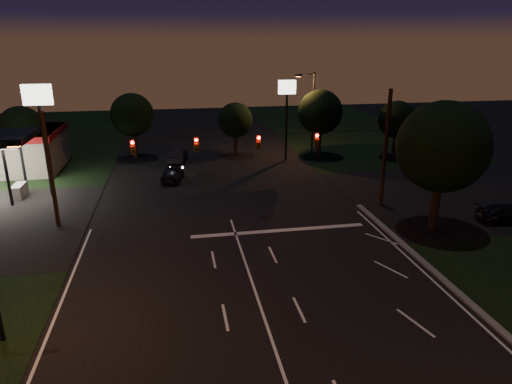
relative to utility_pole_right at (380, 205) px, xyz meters
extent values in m
plane|color=black|center=(-12.00, -15.00, 0.00)|extent=(140.00, 140.00, 0.00)
cube|color=black|center=(8.00, 1.00, 0.00)|extent=(20.00, 16.00, 0.02)
cube|color=silver|center=(-9.00, -3.50, 0.01)|extent=(12.00, 0.50, 0.01)
cylinder|color=black|center=(0.00, 0.00, 0.00)|extent=(0.30, 0.30, 9.00)
cylinder|color=black|center=(-24.00, 0.00, 0.00)|extent=(0.28, 0.28, 8.00)
cylinder|color=black|center=(-12.00, 0.00, 6.00)|extent=(24.00, 0.03, 0.03)
cylinder|color=black|center=(-12.00, 0.00, 6.50)|extent=(24.00, 0.02, 0.02)
cube|color=#3F3307|center=(-18.50, 0.00, 5.45)|extent=(0.32, 0.26, 1.00)
sphere|color=#FF0705|center=(-18.50, -0.16, 5.78)|extent=(0.22, 0.22, 0.22)
sphere|color=black|center=(-18.50, -0.16, 5.45)|extent=(0.20, 0.20, 0.20)
sphere|color=black|center=(-18.50, -0.16, 5.12)|extent=(0.20, 0.20, 0.20)
cube|color=#3F3307|center=(-14.20, 0.00, 5.45)|extent=(0.32, 0.26, 1.00)
sphere|color=#FF0705|center=(-14.20, -0.16, 5.78)|extent=(0.22, 0.22, 0.22)
sphere|color=black|center=(-14.20, -0.16, 5.45)|extent=(0.20, 0.20, 0.20)
sphere|color=black|center=(-14.20, -0.16, 5.12)|extent=(0.20, 0.20, 0.20)
cube|color=#3F3307|center=(-9.80, 0.00, 5.45)|extent=(0.32, 0.26, 1.00)
sphere|color=#FF0705|center=(-9.80, -0.16, 5.78)|extent=(0.22, 0.22, 0.22)
sphere|color=black|center=(-9.80, -0.16, 5.45)|extent=(0.20, 0.20, 0.20)
sphere|color=black|center=(-9.80, -0.16, 5.12)|extent=(0.20, 0.20, 0.20)
cube|color=#3F3307|center=(-5.50, 0.00, 5.45)|extent=(0.32, 0.26, 1.00)
sphere|color=#FF0705|center=(-5.50, -0.16, 5.78)|extent=(0.22, 0.22, 0.22)
sphere|color=black|center=(-5.50, -0.16, 5.45)|extent=(0.20, 0.20, 0.20)
sphere|color=black|center=(-5.50, -0.16, 5.12)|extent=(0.20, 0.20, 0.20)
cube|color=gray|center=(-28.50, 7.00, 0.55)|extent=(0.80, 2.00, 1.10)
cylinder|color=black|center=(-28.50, 5.00, 2.40)|extent=(0.24, 0.24, 4.80)
cylinder|color=black|center=(-28.50, 9.00, 2.40)|extent=(0.24, 0.24, 4.80)
cylinder|color=black|center=(-26.00, 7.00, 3.75)|extent=(0.24, 0.24, 7.50)
cube|color=white|center=(-26.00, 7.00, 8.30)|extent=(2.20, 0.30, 1.60)
cylinder|color=black|center=(-4.00, 15.00, 3.50)|extent=(0.24, 0.24, 7.00)
cube|color=white|center=(-4.00, 15.00, 7.70)|extent=(1.80, 0.30, 1.40)
cube|color=black|center=(-21.70, -13.00, 8.70)|extent=(0.60, 0.35, 0.22)
cube|color=orange|center=(-21.70, -13.00, 8.58)|extent=(0.45, 0.25, 0.04)
cylinder|color=black|center=(-0.50, 17.00, 4.50)|extent=(0.20, 0.20, 9.00)
cylinder|color=black|center=(-1.40, 17.00, 8.80)|extent=(1.80, 0.12, 0.12)
cube|color=black|center=(-2.30, 17.00, 8.70)|extent=(0.60, 0.35, 0.22)
cube|color=orange|center=(-2.30, 17.00, 8.58)|extent=(0.45, 0.25, 0.04)
cylinder|color=black|center=(1.50, -5.00, 2.00)|extent=(0.60, 0.60, 4.00)
sphere|color=black|center=(1.50, -5.00, 5.76)|extent=(6.00, 6.00, 6.00)
sphere|color=black|center=(2.10, -4.55, 5.58)|extent=(4.50, 4.50, 4.50)
sphere|color=black|center=(0.90, -4.70, 5.62)|extent=(4.20, 4.20, 4.20)
cylinder|color=black|center=(-30.00, 15.00, 1.50)|extent=(0.49, 0.49, 3.00)
sphere|color=black|center=(-30.00, 15.00, 4.32)|extent=(4.20, 4.20, 4.20)
sphere|color=black|center=(-29.58, 15.32, 4.19)|extent=(3.15, 3.15, 3.15)
sphere|color=black|center=(-30.42, 15.21, 4.23)|extent=(2.94, 2.94, 2.94)
cylinder|color=black|center=(-20.00, 19.00, 1.62)|extent=(0.52, 0.52, 3.25)
sphere|color=black|center=(-20.00, 19.00, 4.68)|extent=(4.60, 4.60, 4.60)
sphere|color=black|center=(-19.54, 19.34, 4.54)|extent=(3.45, 3.45, 3.45)
sphere|color=black|center=(-20.46, 19.23, 4.58)|extent=(3.22, 3.22, 3.22)
cylinder|color=black|center=(-9.00, 18.00, 1.38)|extent=(0.47, 0.47, 2.75)
sphere|color=black|center=(-9.00, 18.00, 3.96)|extent=(3.80, 3.80, 3.80)
sphere|color=black|center=(-8.62, 18.28, 3.85)|extent=(2.85, 2.85, 2.85)
sphere|color=black|center=(-9.38, 18.19, 3.87)|extent=(2.66, 2.66, 2.66)
cylinder|color=black|center=(0.00, 16.00, 1.70)|extent=(0.53, 0.53, 3.40)
sphere|color=black|center=(0.00, 16.00, 4.90)|extent=(4.80, 4.80, 4.80)
sphere|color=black|center=(0.48, 16.36, 4.75)|extent=(3.60, 3.60, 3.60)
sphere|color=black|center=(-0.48, 16.24, 4.79)|extent=(3.36, 3.36, 3.36)
cylinder|color=black|center=(8.00, 14.00, 1.45)|extent=(0.48, 0.48, 2.90)
sphere|color=black|center=(8.00, 14.00, 4.18)|extent=(4.00, 4.00, 4.00)
sphere|color=black|center=(8.40, 14.30, 4.06)|extent=(3.00, 3.00, 3.00)
sphere|color=black|center=(7.60, 14.20, 4.09)|extent=(2.80, 2.80, 2.80)
imported|color=black|center=(-16.08, 9.46, 0.70)|extent=(2.45, 4.35, 1.40)
imported|color=black|center=(-15.42, 16.34, 0.70)|extent=(2.24, 4.46, 1.40)
imported|color=black|center=(7.41, -5.00, 0.65)|extent=(4.70, 2.59, 1.29)
camera|label=1|loc=(-15.66, -31.41, 12.48)|focal=32.00mm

